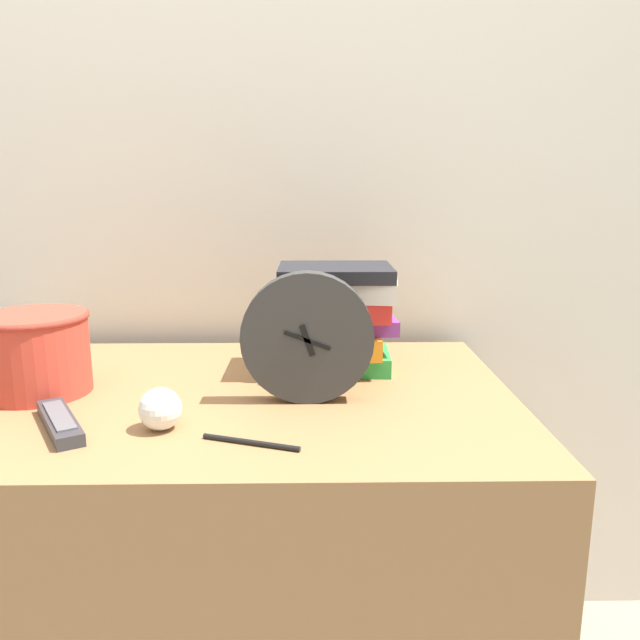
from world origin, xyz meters
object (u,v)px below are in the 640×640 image
at_px(desk_clock, 307,338).
at_px(pen, 251,442).
at_px(tv_remote, 60,422).
at_px(crumpled_paper_ball, 160,409).
at_px(basket, 35,351).
at_px(book_stack, 333,317).

xyz_separation_m(desk_clock, pen, (-0.08, -0.18, -0.11)).
distance_m(desk_clock, pen, 0.23).
distance_m(tv_remote, pen, 0.31).
height_order(desk_clock, crumpled_paper_ball, desk_clock).
distance_m(basket, pen, 0.47).
bearing_deg(basket, tv_remote, -58.71).
bearing_deg(crumpled_paper_ball, desk_clock, 28.47).
relative_size(desk_clock, book_stack, 0.88).
bearing_deg(desk_clock, book_stack, 74.57).
xyz_separation_m(desk_clock, crumpled_paper_ball, (-0.22, -0.12, -0.08)).
relative_size(desk_clock, crumpled_paper_ball, 3.44).
relative_size(desk_clock, tv_remote, 1.26).
bearing_deg(desk_clock, basket, 173.75).
height_order(basket, pen, basket).
height_order(book_stack, basket, book_stack).
relative_size(desk_clock, basket, 1.17).
height_order(desk_clock, book_stack, desk_clock).
xyz_separation_m(book_stack, crumpled_paper_ball, (-0.27, -0.31, -0.08)).
bearing_deg(tv_remote, basket, 121.29).
distance_m(basket, crumpled_paper_ball, 0.32).
relative_size(basket, tv_remote, 1.08).
bearing_deg(book_stack, crumpled_paper_ball, -131.93).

